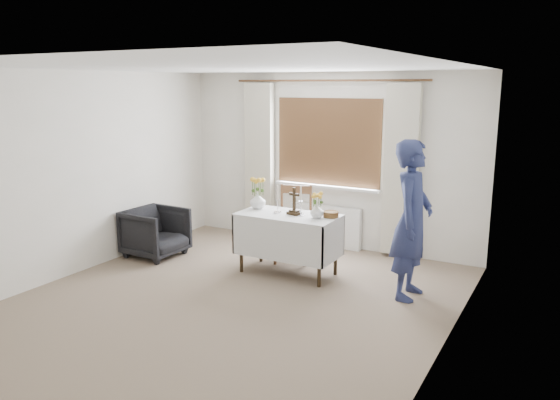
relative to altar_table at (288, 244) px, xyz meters
The scene contains 12 objects.
ground 1.16m from the altar_table, 95.08° to the right, with size 5.00×5.00×0.00m, color #886F5E.
altar_table is the anchor object (origin of this frame).
wooden_chair 0.52m from the altar_table, 110.69° to the left, with size 0.47×0.47×1.01m, color brown, non-canonical shape.
armchair 1.95m from the altar_table, behind, with size 0.72×0.74×0.67m, color black.
person 1.62m from the altar_table, ahead, with size 0.64×0.42×1.76m, color navy.
radiator 1.33m from the altar_table, 94.19° to the left, with size 1.10×0.10×0.60m, color white.
wooden_cross 0.55m from the altar_table, 21.37° to the left, with size 0.16×0.11×0.34m, color black, non-canonical shape.
candlestick_left 0.57m from the altar_table, behind, with size 0.10×0.10×0.35m, color white, non-canonical shape.
candlestick_right 0.59m from the altar_table, 11.67° to the left, with size 0.10×0.10×0.37m, color white, non-canonical shape.
flower_vase_left 0.70m from the altar_table, 169.48° to the left, with size 0.20×0.20×0.21m, color silver.
flower_vase_right 0.61m from the altar_table, ahead, with size 0.16×0.16×0.17m, color silver.
wicker_basket 0.68m from the altar_table, 13.32° to the left, with size 0.19×0.19×0.07m, color brown.
Camera 1 is at (3.17, -4.66, 2.33)m, focal length 35.00 mm.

